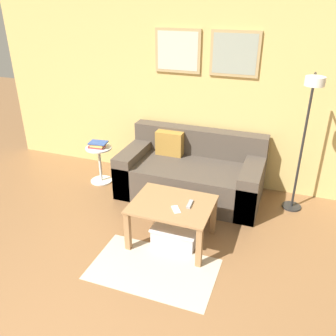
% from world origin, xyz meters
% --- Properties ---
extents(wall_back, '(5.60, 0.09, 2.55)m').
position_xyz_m(wall_back, '(0.01, 3.56, 1.29)').
color(wall_back, '#D6B76B').
rests_on(wall_back, ground_plane).
extents(area_rug, '(1.20, 0.72, 0.01)m').
position_xyz_m(area_rug, '(0.33, 1.54, 0.00)').
color(area_rug, '#C1B299').
rests_on(area_rug, ground_plane).
extents(couch, '(1.79, 0.92, 0.80)m').
position_xyz_m(couch, '(0.24, 3.07, 0.29)').
color(couch, '#4C4238').
rests_on(couch, ground_plane).
extents(coffee_table, '(0.83, 0.66, 0.46)m').
position_xyz_m(coffee_table, '(0.35, 2.03, 0.37)').
color(coffee_table, '#997047').
rests_on(coffee_table, ground_plane).
extents(storage_bin, '(0.48, 0.36, 0.19)m').
position_xyz_m(storage_bin, '(0.40, 2.04, 0.10)').
color(storage_bin, '#B2B2B7').
rests_on(storage_bin, ground_plane).
extents(floor_lamp, '(0.23, 0.47, 1.66)m').
position_xyz_m(floor_lamp, '(1.53, 3.01, 1.16)').
color(floor_lamp, black).
rests_on(floor_lamp, ground_plane).
extents(side_table, '(0.35, 0.35, 0.52)m').
position_xyz_m(side_table, '(-1.04, 2.95, 0.31)').
color(side_table, silver).
rests_on(side_table, ground_plane).
extents(book_stack, '(0.26, 0.19, 0.08)m').
position_xyz_m(book_stack, '(-1.05, 2.95, 0.56)').
color(book_stack, '#B73333').
rests_on(book_stack, side_table).
extents(remote_control, '(0.05, 0.15, 0.02)m').
position_xyz_m(remote_control, '(0.53, 2.07, 0.47)').
color(remote_control, '#99999E').
rests_on(remote_control, coffee_table).
extents(cell_phone, '(0.13, 0.15, 0.01)m').
position_xyz_m(cell_phone, '(0.42, 1.93, 0.46)').
color(cell_phone, silver).
rests_on(cell_phone, coffee_table).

